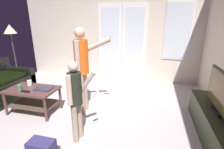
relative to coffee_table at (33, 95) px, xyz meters
The scene contains 13 objects.
ground_plane 0.96m from the coffee_table, ahead, with size 5.28×5.16×0.02m, color #B4AAAB.
wall_back_with_doors 2.77m from the coffee_table, 67.91° to the left, with size 5.28×0.09×2.79m.
coffee_table is the anchor object (origin of this frame).
tv_stand 3.18m from the coffee_table, ahead, with size 0.40×1.70×0.44m.
flat_screen_tv 3.20m from the coffee_table, ahead, with size 0.08×1.00×0.60m.
person_adult 1.17m from the coffee_table, 15.38° to the left, with size 0.69×0.46×1.62m.
person_child 1.36m from the coffee_table, 24.42° to the right, with size 0.41×0.33×1.21m.
floor_lamp 2.17m from the coffee_table, 140.41° to the left, with size 0.32×0.32×1.64m.
loose_keyboard 1.58m from the coffee_table, 28.29° to the right, with size 0.46×0.27×0.02m.
laptop_closed 0.27m from the coffee_table, 11.95° to the left, with size 0.32×0.24×0.02m, color #2F2D3C.
cup_near_edge 0.29m from the coffee_table, 138.26° to the left, with size 0.09×0.09×0.10m, color white.
cup_by_laptop 0.28m from the coffee_table, 147.79° to the right, with size 0.07×0.07×0.10m, color #3A8A52.
tv_remote_black 0.22m from the coffee_table, 92.38° to the right, with size 0.17×0.05×0.02m, color black.
Camera 1 is at (1.32, -2.33, 1.72)m, focal length 26.67 mm.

